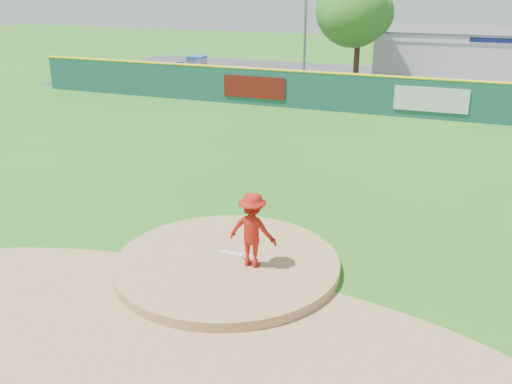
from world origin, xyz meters
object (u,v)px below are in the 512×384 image
at_px(van, 499,94).
at_px(playground_slide, 196,69).
at_px(pitcher, 253,230).
at_px(deciduous_tree, 359,14).
at_px(pool_building_grp, 492,55).

height_order(van, playground_slide, playground_slide).
relative_size(van, playground_slide, 1.53).
bearing_deg(van, pitcher, 144.19).
bearing_deg(pitcher, playground_slide, -58.46).
relative_size(van, deciduous_tree, 0.64).
relative_size(pool_building_grp, deciduous_tree, 2.07).
height_order(pitcher, pool_building_grp, pool_building_grp).
height_order(van, pool_building_grp, pool_building_grp).
bearing_deg(van, deciduous_tree, 52.84).
bearing_deg(van, playground_slide, 65.28).
bearing_deg(pitcher, van, -102.05).
distance_m(van, playground_slide, 19.12).
distance_m(pool_building_grp, playground_slide, 20.39).
bearing_deg(pool_building_grp, deciduous_tree, -138.84).
distance_m(pitcher, deciduous_tree, 25.40).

